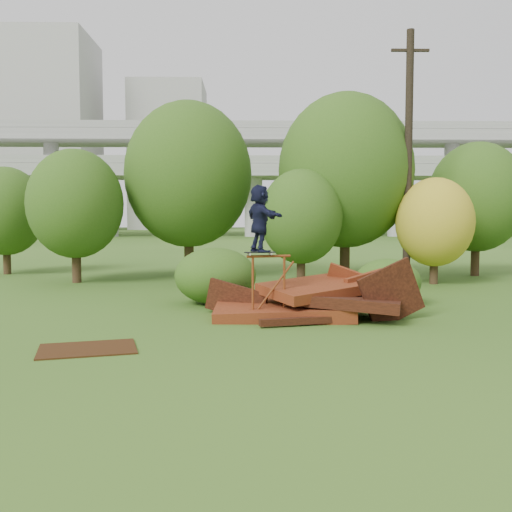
{
  "coord_description": "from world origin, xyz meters",
  "views": [
    {
      "loc": [
        -1.06,
        -11.45,
        2.54
      ],
      "look_at": [
        -0.8,
        2.0,
        1.6
      ],
      "focal_mm": 40.0,
      "sensor_mm": 36.0,
      "label": 1
    }
  ],
  "objects_px": {
    "skater": "(260,218)",
    "utility_pole": "(408,157)",
    "scrap_pile": "(309,302)",
    "flat_plate": "(87,349)"
  },
  "relations": [
    {
      "from": "skater",
      "to": "utility_pole",
      "type": "bearing_deg",
      "value": -62.12
    },
    {
      "from": "scrap_pile",
      "to": "flat_plate",
      "type": "bearing_deg",
      "value": -143.34
    },
    {
      "from": "skater",
      "to": "flat_plate",
      "type": "xyz_separation_m",
      "value": [
        -3.37,
        -2.88,
        -2.48
      ]
    },
    {
      "from": "scrap_pile",
      "to": "utility_pole",
      "type": "xyz_separation_m",
      "value": [
        4.46,
        7.01,
        4.37
      ]
    },
    {
      "from": "scrap_pile",
      "to": "flat_plate",
      "type": "relative_size",
      "value": 3.07
    },
    {
      "from": "utility_pole",
      "to": "skater",
      "type": "bearing_deg",
      "value": -127.03
    },
    {
      "from": "utility_pole",
      "to": "scrap_pile",
      "type": "bearing_deg",
      "value": -122.47
    },
    {
      "from": "skater",
      "to": "flat_plate",
      "type": "bearing_deg",
      "value": 105.43
    },
    {
      "from": "scrap_pile",
      "to": "utility_pole",
      "type": "relative_size",
      "value": 0.59
    },
    {
      "from": "scrap_pile",
      "to": "utility_pole",
      "type": "bearing_deg",
      "value": 57.53
    }
  ]
}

